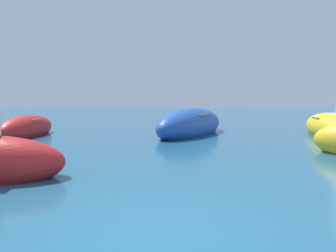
# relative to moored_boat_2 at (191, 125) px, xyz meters

# --- Properties ---
(ground) EXTENTS (80.00, 80.00, 0.00)m
(ground) POSITION_rel_moored_boat_2_xyz_m (-0.08, -11.63, -0.47)
(ground) COLOR #1E5170
(moored_boat_2) EXTENTS (4.16, 6.00, 1.69)m
(moored_boat_2) POSITION_rel_moored_boat_2_xyz_m (0.00, 0.00, 0.00)
(moored_boat_2) COLOR #1E479E
(moored_boat_2) RESTS_ON ground
(moored_boat_3) EXTENTS (1.58, 4.16, 1.31)m
(moored_boat_3) POSITION_rel_moored_boat_2_xyz_m (-7.83, -1.40, -0.10)
(moored_boat_3) COLOR #B21E1E
(moored_boat_3) RESTS_ON ground
(moored_boat_6) EXTENTS (1.57, 4.25, 1.39)m
(moored_boat_6) POSITION_rel_moored_boat_2_xyz_m (6.70, 0.45, -0.08)
(moored_boat_6) COLOR gold
(moored_boat_6) RESTS_ON ground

